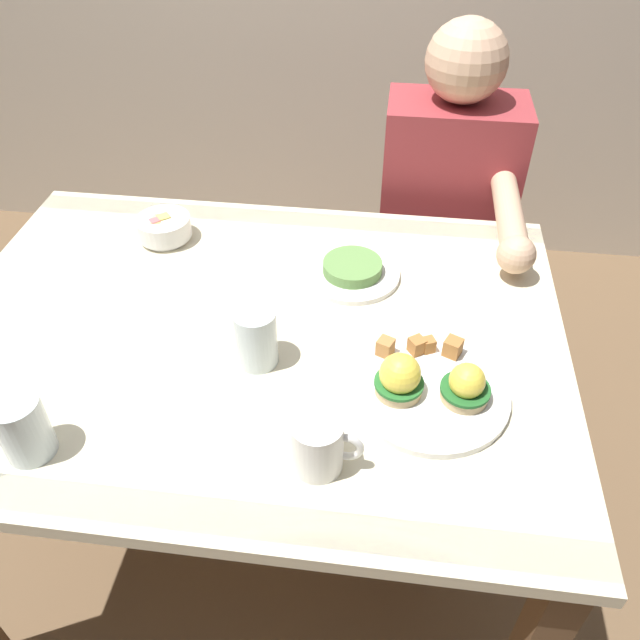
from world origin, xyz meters
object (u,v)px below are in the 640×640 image
dining_table (253,368)px  water_glass_far (24,429)px  water_glass_near (256,340)px  side_plate (352,271)px  fruit_bowl (164,228)px  diner_person (446,217)px  coffee_mug (319,444)px  eggs_benedict_plate (429,386)px

dining_table → water_glass_far: bearing=-130.8°
dining_table → water_glass_near: size_ratio=10.59×
water_glass_near → side_plate: water_glass_near is taller
fruit_bowl → diner_person: 0.73m
fruit_bowl → water_glass_far: 0.60m
dining_table → side_plate: bearing=46.9°
coffee_mug → side_plate: 0.49m
dining_table → fruit_bowl: size_ratio=10.00×
coffee_mug → side_plate: bearing=89.1°
eggs_benedict_plate → water_glass_far: (-0.62, -0.20, 0.03)m
coffee_mug → side_plate: (0.01, 0.48, -0.04)m
eggs_benedict_plate → coffee_mug: (-0.17, -0.16, 0.03)m
fruit_bowl → side_plate: (0.43, -0.08, -0.02)m
fruit_bowl → water_glass_far: water_glass_far is taller
dining_table → diner_person: bearing=56.6°
coffee_mug → water_glass_near: 0.25m
water_glass_far → side_plate: 0.69m
side_plate → coffee_mug: bearing=-90.9°
side_plate → diner_person: (0.22, 0.41, -0.10)m
dining_table → fruit_bowl: fruit_bowl is taller
eggs_benedict_plate → water_glass_near: bearing=171.2°
eggs_benedict_plate → water_glass_near: (-0.31, 0.05, 0.02)m
coffee_mug → water_glass_far: size_ratio=1.00×
dining_table → coffee_mug: bearing=-59.2°
eggs_benedict_plate → side_plate: 0.36m
diner_person → fruit_bowl: bearing=-153.5°
water_glass_near → dining_table: bearing=113.3°
water_glass_near → water_glass_far: size_ratio=1.02×
eggs_benedict_plate → water_glass_far: size_ratio=2.42×
water_glass_near → eggs_benedict_plate: bearing=-8.8°
coffee_mug → side_plate: coffee_mug is taller
water_glass_near → coffee_mug: bearing=-56.7°
water_glass_near → diner_person: 0.78m
side_plate → diner_person: size_ratio=0.18×
fruit_bowl → side_plate: fruit_bowl is taller
water_glass_far → side_plate: water_glass_far is taller
coffee_mug → water_glass_near: water_glass_near is taller
water_glass_near → diner_person: (0.36, 0.68, -0.14)m
dining_table → side_plate: size_ratio=6.00×
fruit_bowl → water_glass_near: 0.46m
eggs_benedict_plate → diner_person: bearing=85.6°
eggs_benedict_plate → diner_person: diner_person is taller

